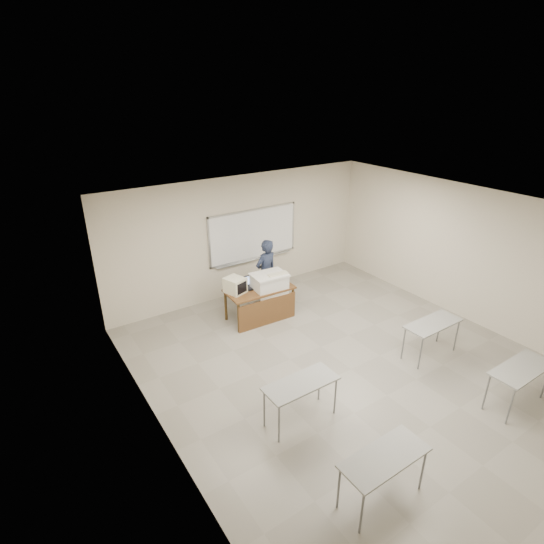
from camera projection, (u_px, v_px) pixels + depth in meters
floor at (351, 369)px, 8.01m from camera, size 7.00×8.00×0.01m
whiteboard at (253, 235)px, 10.57m from camera, size 2.48×0.10×1.31m
student_desks at (414, 378)px, 6.71m from camera, size 4.40×2.20×0.73m
instructor_desk at (262, 298)px, 9.46m from camera, size 1.51×0.76×0.75m
podium at (269, 296)px, 9.58m from camera, size 0.77×0.56×1.08m
crt_monitor at (235, 285)px, 9.22m from camera, size 0.37×0.42×0.35m
laptop at (252, 285)px, 9.51m from camera, size 0.33×0.30×0.24m
mouse at (266, 285)px, 9.60m from camera, size 0.10×0.07×0.03m
keyboard at (278, 274)px, 9.34m from camera, size 0.48×0.20×0.03m
presenter at (266, 273)px, 10.04m from camera, size 0.66×0.49×1.66m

